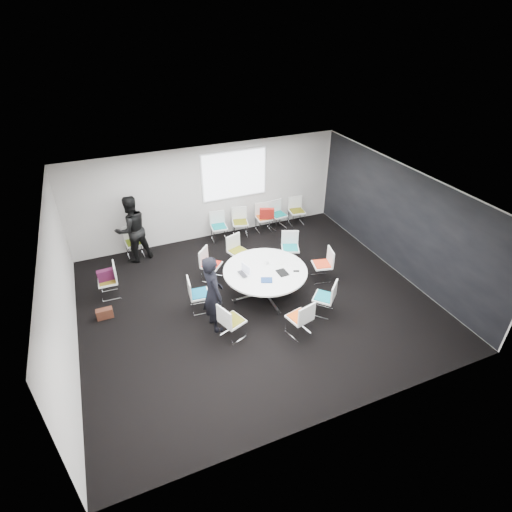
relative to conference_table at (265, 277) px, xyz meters
name	(u,v)px	position (x,y,z in m)	size (l,w,h in m)	color
room_shell	(259,251)	(-0.23, -0.14, 0.89)	(8.08, 7.08, 2.88)	black
conference_table	(265,277)	(0.00, 0.00, 0.00)	(2.00, 2.00, 0.73)	silver
projection_screen	(235,175)	(0.47, 3.32, 1.34)	(1.90, 0.03, 1.35)	white
chair_ring_a	(322,270)	(1.61, 0.03, -0.24)	(0.54, 0.55, 0.88)	silver
chair_ring_b	(290,253)	(1.22, 1.08, -0.24)	(0.59, 0.59, 0.88)	silver
chair_ring_c	(238,257)	(-0.15, 1.46, -0.24)	(0.59, 0.58, 0.88)	silver
chair_ring_d	(211,270)	(-1.01, 1.12, -0.24)	(0.64, 0.64, 0.88)	silver
chair_ring_e	(199,300)	(-1.63, 0.07, -0.24)	(0.49, 0.50, 0.88)	silver
chair_ring_f	(232,327)	(-1.24, -1.08, -0.24)	(0.58, 0.59, 0.88)	silver
chair_ring_g	(299,324)	(0.13, -1.54, -0.24)	(0.55, 0.55, 0.88)	silver
chair_ring_h	(324,303)	(0.97, -1.15, -0.24)	(0.64, 0.64, 0.88)	silver
chair_back_a	(219,232)	(-0.19, 2.99, -0.24)	(0.50, 0.49, 0.88)	silver
chair_back_b	(240,227)	(0.49, 3.00, -0.24)	(0.55, 0.54, 0.88)	silver
chair_back_c	(264,223)	(1.28, 3.01, -0.24)	(0.49, 0.48, 0.88)	silver
chair_back_d	(278,220)	(1.78, 3.03, -0.24)	(0.51, 0.50, 0.88)	silver
chair_back_e	(296,216)	(2.44, 3.03, -0.24)	(0.51, 0.50, 0.88)	silver
chair_spare_left	(110,286)	(-3.50, 1.41, -0.24)	(0.46, 0.47, 0.88)	silver
chair_person_back	(135,248)	(-2.66, 3.03, -0.24)	(0.49, 0.48, 0.88)	silver
person_main	(213,293)	(-1.48, -0.61, 0.40)	(0.66, 0.43, 1.82)	black
person_back	(132,229)	(-2.66, 2.86, 0.43)	(0.92, 0.72, 1.89)	black
laptop	(244,274)	(-0.53, 0.03, 0.23)	(0.30, 0.20, 0.02)	#333338
laptop_lid	(246,269)	(-0.48, 0.05, 0.35)	(0.30, 0.02, 0.22)	silver
notebook_black	(282,273)	(0.32, -0.27, 0.23)	(0.22, 0.30, 0.02)	black
tablet_folio	(267,280)	(-0.14, -0.40, 0.23)	(0.26, 0.20, 0.03)	navy
papers_right	(280,262)	(0.47, 0.17, 0.22)	(0.30, 0.21, 0.00)	silver
papers_front	(295,264)	(0.76, -0.04, 0.22)	(0.30, 0.21, 0.00)	silver
cup	(267,262)	(0.14, 0.22, 0.26)	(0.08, 0.08, 0.09)	white
phone	(296,271)	(0.66, -0.33, 0.22)	(0.14, 0.07, 0.01)	black
maroon_bag	(106,275)	(-3.51, 1.41, 0.11)	(0.40, 0.14, 0.28)	#41112C
brown_bag	(105,313)	(-3.71, 0.62, -0.39)	(0.36, 0.16, 0.24)	#462216
red_jacket	(267,213)	(1.28, 2.79, 0.19)	(0.44, 0.10, 0.35)	#A91C14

